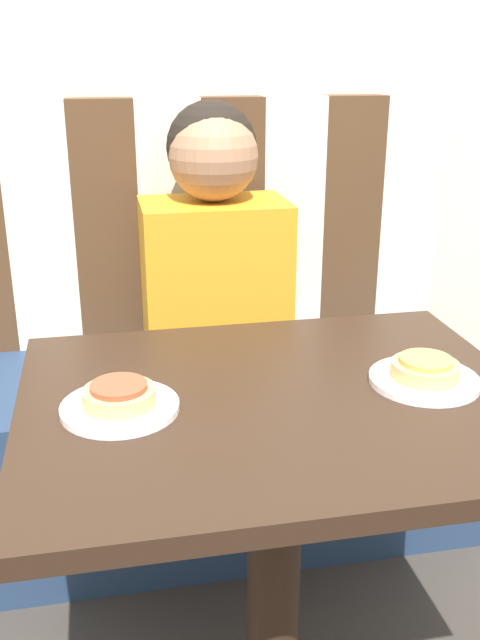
{
  "coord_description": "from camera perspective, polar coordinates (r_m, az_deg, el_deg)",
  "views": [
    {
      "loc": [
        -0.27,
        -1.05,
        1.25
      ],
      "look_at": [
        0.0,
        0.32,
        0.72
      ],
      "focal_mm": 40.0,
      "sensor_mm": 36.0,
      "label": 1
    }
  ],
  "objects": [
    {
      "name": "wall_back",
      "position": [
        2.04,
        -3.83,
        21.98
      ],
      "size": [
        7.0,
        0.05,
        2.6
      ],
      "color": "beige",
      "rests_on": "ground_plane"
    },
    {
      "name": "plate_left",
      "position": [
        1.17,
        -9.58,
        -6.9
      ],
      "size": [
        0.19,
        0.19,
        0.01
      ],
      "color": "white",
      "rests_on": "dining_table"
    },
    {
      "name": "plate_right",
      "position": [
        1.29,
        14.52,
        -4.67
      ],
      "size": [
        0.19,
        0.19,
        0.01
      ],
      "color": "white",
      "rests_on": "dining_table"
    },
    {
      "name": "pizza_right",
      "position": [
        1.28,
        14.61,
        -3.76
      ],
      "size": [
        0.12,
        0.12,
        0.04
      ],
      "color": "tan",
      "rests_on": "plate_right"
    },
    {
      "name": "booth_seat",
      "position": [
        1.99,
        -1.84,
        -9.83
      ],
      "size": [
        1.37,
        0.54,
        0.48
      ],
      "color": "navy",
      "rests_on": "ground_plane"
    },
    {
      "name": "booth_backrest",
      "position": [
        2.0,
        -3.13,
        7.87
      ],
      "size": [
        1.37,
        0.08,
        0.66
      ],
      "color": "#4C331E",
      "rests_on": "booth_seat"
    },
    {
      "name": "pizza_left",
      "position": [
        1.16,
        -9.64,
        -5.92
      ],
      "size": [
        0.12,
        0.12,
        0.04
      ],
      "color": "tan",
      "rests_on": "plate_left"
    },
    {
      "name": "dining_table",
      "position": [
        1.26,
        2.92,
        -10.23
      ],
      "size": [
        0.87,
        0.69,
        0.71
      ],
      "color": "black",
      "rests_on": "ground_plane"
    },
    {
      "name": "person",
      "position": [
        1.78,
        -2.08,
        6.45
      ],
      "size": [
        0.36,
        0.25,
        0.67
      ],
      "color": "orange",
      "rests_on": "booth_seat"
    }
  ]
}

